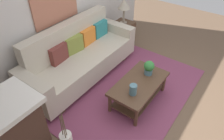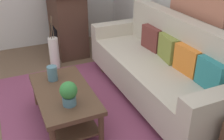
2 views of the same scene
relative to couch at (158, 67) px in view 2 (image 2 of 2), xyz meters
The scene contains 15 objects.
ground_plane 1.67m from the couch, 84.99° to the right, with size 9.30×9.30×0.00m, color brown.
area_rug 1.19m from the couch, 82.74° to the right, with size 2.91×1.79×0.01m, color #843D5B.
couch is the anchor object (origin of this frame).
throw_pillow_maroon 0.48m from the couch, 162.22° to the left, with size 0.36×0.12×0.32m, color brown.
throw_pillow_olive 0.28m from the couch, 90.00° to the left, with size 0.36×0.12×0.32m, color olive.
throw_pillow_orange 0.48m from the couch, 17.78° to the left, with size 0.36×0.12×0.32m, color orange.
throw_pillow_teal 0.82m from the couch, ahead, with size 0.36×0.12×0.32m, color teal.
coffee_table 1.29m from the couch, 87.26° to the right, with size 1.10×0.60×0.43m.
tabletop_vase 1.35m from the couch, 99.81° to the right, with size 0.12×0.12×0.18m, color slate.
potted_plant_tabletop 1.34m from the couch, 75.09° to the right, with size 0.18×0.18×0.26m.
fireplace 2.08m from the couch, 160.89° to the right, with size 1.02×0.58×1.16m.
floor_vase 1.77m from the couch, 142.70° to the right, with size 0.16×0.16×0.51m, color white.
floor_vase_branch_a 1.77m from the couch, 142.31° to the right, with size 0.01×0.01×0.36m, color brown.
floor_vase_branch_b 1.78m from the couch, 143.35° to the right, with size 0.01×0.01×0.36m, color brown.
floor_vase_branch_c 1.80m from the couch, 142.45° to the right, with size 0.01×0.01×0.36m, color brown.
Camera 2 is at (2.40, -0.19, 2.00)m, focal length 42.14 mm.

